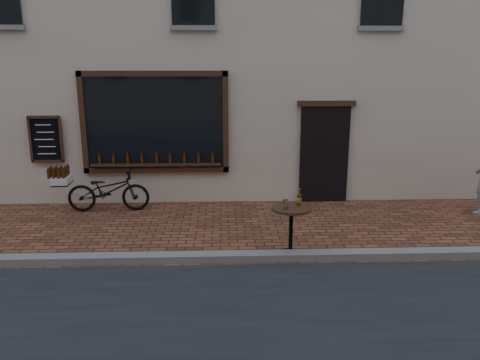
{
  "coord_description": "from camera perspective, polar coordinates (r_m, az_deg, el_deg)",
  "views": [
    {
      "loc": [
        -0.43,
        -6.91,
        3.17
      ],
      "look_at": [
        -0.11,
        1.2,
        1.1
      ],
      "focal_mm": 35.0,
      "sensor_mm": 36.0,
      "label": 1
    }
  ],
  "objects": [
    {
      "name": "ground",
      "position": [
        7.62,
        1.19,
        -10.29
      ],
      "size": [
        90.0,
        90.0,
        0.0
      ],
      "primitive_type": "plane",
      "color": "#512A1A",
      "rests_on": "ground"
    },
    {
      "name": "cargo_bicycle",
      "position": [
        10.5,
        -15.94,
        -1.18
      ],
      "size": [
        2.08,
        0.67,
        0.98
      ],
      "rotation": [
        0.0,
        0.0,
        1.61
      ],
      "color": "black",
      "rests_on": "ground"
    },
    {
      "name": "kerb",
      "position": [
        7.77,
        1.1,
        -9.28
      ],
      "size": [
        90.0,
        0.25,
        0.12
      ],
      "primitive_type": "cube",
      "color": "slate",
      "rests_on": "ground"
    },
    {
      "name": "bistro_table",
      "position": [
        7.79,
        6.27,
        -4.99
      ],
      "size": [
        0.66,
        0.66,
        1.14
      ],
      "color": "black",
      "rests_on": "ground"
    }
  ]
}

